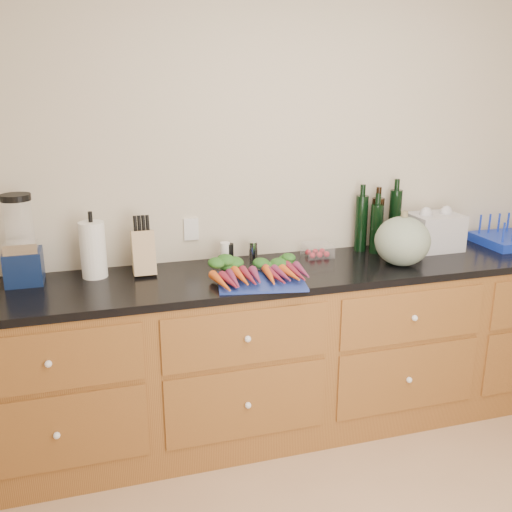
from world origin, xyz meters
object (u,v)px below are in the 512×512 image
object	(u,v)px
carrots	(258,272)
paper_towel	(93,250)
tomato_box	(317,250)
knife_block	(143,253)
squash	(402,241)
blender_appliance	(21,245)
cutting_board	(261,281)

from	to	relation	value
carrots	paper_towel	xyz separation A→B (m)	(-0.79, 0.28, 0.11)
tomato_box	knife_block	bearing A→B (deg)	-178.24
squash	blender_appliance	size ratio (longest dim) A/B	0.67
squash	knife_block	distance (m)	1.38
squash	paper_towel	world-z (taller)	paper_towel
carrots	squash	distance (m)	0.82
blender_appliance	paper_towel	size ratio (longest dim) A/B	1.55
paper_towel	squash	bearing A→B (deg)	-9.20
carrots	squash	xyz separation A→B (m)	(0.81, 0.02, 0.10)
blender_appliance	carrots	bearing A→B (deg)	-13.68
blender_appliance	tomato_box	bearing A→B (deg)	0.46
knife_block	carrots	bearing A→B (deg)	-25.24
cutting_board	paper_towel	bearing A→B (deg)	157.92
carrots	knife_block	bearing A→B (deg)	154.76
cutting_board	blender_appliance	distance (m)	1.18
tomato_box	carrots	bearing A→B (deg)	-146.70
knife_block	tomato_box	size ratio (longest dim) A/B	1.40
blender_appliance	knife_block	bearing A→B (deg)	-1.74
cutting_board	squash	world-z (taller)	squash
cutting_board	paper_towel	xyz separation A→B (m)	(-0.79, 0.32, 0.14)
squash	knife_block	bearing A→B (deg)	169.98
paper_towel	tomato_box	bearing A→B (deg)	0.47
carrots	knife_block	distance (m)	0.60
squash	paper_towel	bearing A→B (deg)	170.80
squash	blender_appliance	xyz separation A→B (m)	(-1.94, 0.26, 0.06)
knife_block	blender_appliance	bearing A→B (deg)	178.26
squash	knife_block	xyz separation A→B (m)	(-1.36, 0.24, -0.02)
carrots	blender_appliance	size ratio (longest dim) A/B	1.04
squash	carrots	bearing A→B (deg)	-178.87
blender_appliance	knife_block	distance (m)	0.59
carrots	paper_towel	size ratio (longest dim) A/B	1.61
carrots	squash	world-z (taller)	squash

